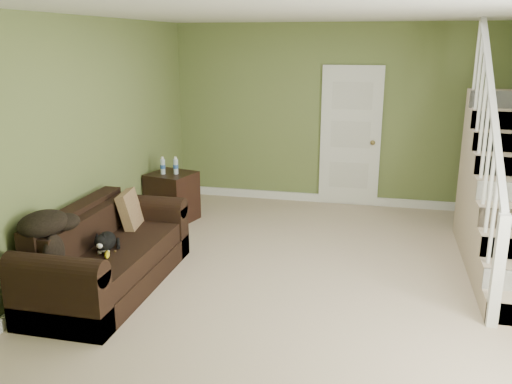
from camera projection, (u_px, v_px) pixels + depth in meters
The scene contains 14 objects.
floor at pixel (319, 278), 5.56m from camera, with size 5.00×5.50×0.01m, color tan.
ceiling at pixel (328, 12), 4.86m from camera, with size 5.00×5.50×0.01m, color white.
wall_back at pixel (345, 116), 7.79m from camera, with size 5.00×0.04×2.60m, color olive.
wall_front at pixel (260, 265), 2.63m from camera, with size 5.00×0.04×2.60m, color olive.
wall_left at pixel (88, 143), 5.76m from camera, with size 0.04×5.50×2.60m, color olive.
baseboard_back at pixel (341, 199), 8.09m from camera, with size 5.00×0.04×0.12m, color white.
baseboard_left at pixel (100, 252), 6.09m from camera, with size 0.04×5.50×0.12m, color white.
door at pixel (350, 137), 7.80m from camera, with size 0.86×0.12×2.02m.
sofa at pixel (107, 257), 5.30m from camera, with size 0.87×2.02×0.80m.
side_table at pixel (172, 197), 7.25m from camera, with size 0.66×0.66×0.89m.
cat at pixel (104, 242), 5.10m from camera, with size 0.28×0.47×0.23m.
banana at pixel (107, 255), 4.97m from camera, with size 0.05×0.17×0.05m, color gold.
throw_pillow at pixel (130, 210), 5.77m from camera, with size 0.10×0.40×0.40m, color #523721.
throw_blanket at pixel (43, 223), 4.68m from camera, with size 0.38×0.50×0.21m, color black.
Camera 1 is at (0.54, -5.13, 2.36)m, focal length 38.00 mm.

